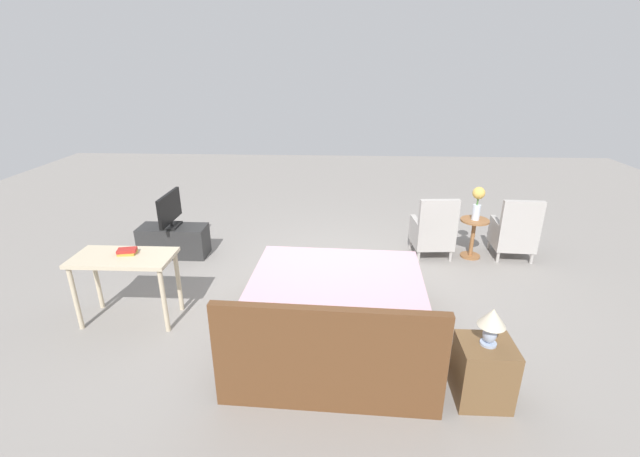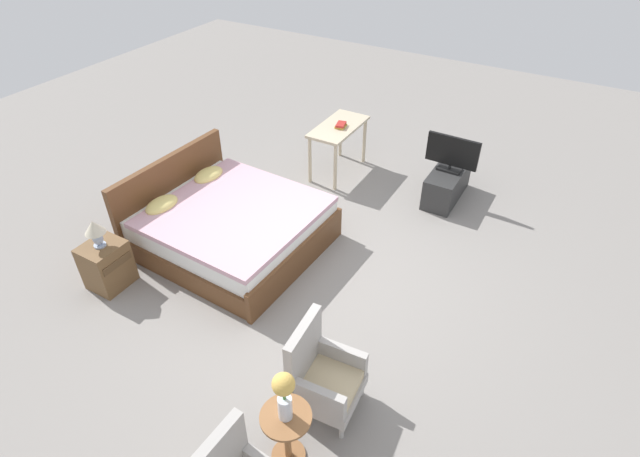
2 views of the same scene
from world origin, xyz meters
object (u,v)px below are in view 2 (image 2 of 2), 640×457
Objects in this scene: tv_stand at (447,184)px; vanity_desk at (338,133)px; tv_flatscreen at (452,153)px; flower_vase at (284,393)px; bed at (229,225)px; armchair_by_window_right at (322,376)px; side_table at (287,432)px; table_lamp at (95,230)px; book_stack at (341,125)px; nightstand at (107,265)px.

vanity_desk reaches higher than tv_stand.
flower_vase is at bearing -178.03° from tv_flatscreen.
bed is 2.28× the size of armchair_by_window_right.
side_table is 2.97m from table_lamp.
table_lamp is (0.71, 2.85, -0.10)m from flower_vase.
bed reaches higher than tv_stand.
book_stack is at bearing 22.93° from flower_vase.
tv_stand is 4.55× the size of book_stack.
bed is 3.11m from tv_flatscreen.
flower_vase is 3.00m from nightstand.
book_stack is at bearing 95.88° from tv_stand.
tv_flatscreen is at bearing 1.97° from side_table.
armchair_by_window_right is 2.79× the size of table_lamp.
side_table is at bearing -156.61° from vanity_desk.
flower_vase is at bearing -178.02° from tv_stand.
bed is 3.64× the size of side_table.
bed is 6.35× the size of table_lamp.
bed is 2.93× the size of tv_flatscreen.
vanity_desk is at bearing -16.70° from table_lamp.
side_table reaches higher than nightstand.
side_table is at bearing 0.00° from flower_vase.
vanity_desk reaches higher than nightstand.
bed is at bearing -30.78° from nightstand.
flower_vase is 0.46× the size of vanity_desk.
tv_flatscreen is 1.67m from vanity_desk.
tv_stand is at bearing -84.12° from book_stack.
bed reaches higher than book_stack.
bed is at bearing 170.87° from book_stack.
bed is at bearing 172.29° from vanity_desk.
nightstand is at bearing 163.31° from vanity_desk.
side_table is at bearing -104.00° from table_lamp.
book_stack is at bearing 22.93° from side_table.
bed is at bearing 56.63° from armchair_by_window_right.
book_stack is (3.45, -1.09, 0.03)m from table_lamp.
flower_vase is 1.45× the size of table_lamp.
bed is at bearing 47.25° from side_table.
tv_flatscreen is (4.33, 0.15, 0.34)m from side_table.
tv_flatscreen is at bearing 2.07° from armchair_by_window_right.
tv_stand is (2.37, -1.96, -0.07)m from bed.
tv_stand is 1.34× the size of tv_flatscreen.
tv_flatscreen is (3.76, 0.14, 0.33)m from armchair_by_window_right.
table_lamp reaches higher than nightstand.
armchair_by_window_right reaches higher than table_lamp.
flower_vase is 4.33m from tv_flatscreen.
nightstand is at bearing 143.18° from tv_stand.
nightstand is 0.57× the size of tv_stand.
nightstand is at bearing 149.22° from bed.
tv_flatscreen is (3.62, -2.70, 0.43)m from nightstand.
side_table is 4.54m from book_stack.
book_stack reaches higher than tv_stand.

